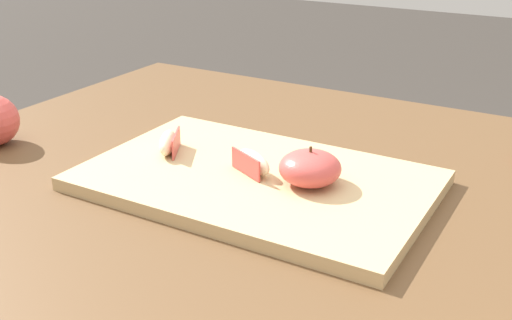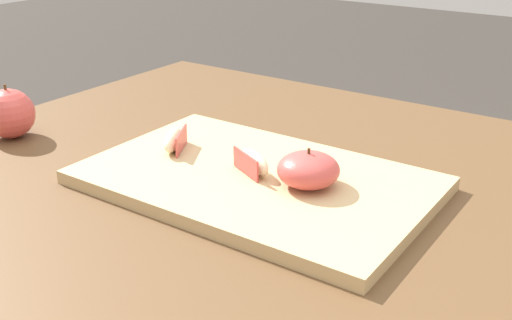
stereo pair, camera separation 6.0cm
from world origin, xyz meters
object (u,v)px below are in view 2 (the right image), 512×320
(whole_apple_pink_lady, at_px, (9,114))
(apple_wedge_back, at_px, (253,162))
(cutting_board, at_px, (256,180))
(apple_half_skin_up, at_px, (308,170))
(apple_wedge_front, at_px, (174,140))

(whole_apple_pink_lady, bearing_deg, apple_wedge_back, 9.71)
(apple_wedge_back, bearing_deg, whole_apple_pink_lady, -170.29)
(cutting_board, bearing_deg, apple_wedge_back, 160.25)
(apple_wedge_back, bearing_deg, apple_half_skin_up, 4.24)
(apple_wedge_back, bearing_deg, apple_wedge_front, 179.52)
(apple_wedge_front, bearing_deg, cutting_board, -1.35)
(apple_half_skin_up, relative_size, apple_wedge_front, 1.14)
(cutting_board, height_order, whole_apple_pink_lady, whole_apple_pink_lady)
(apple_wedge_front, height_order, apple_wedge_back, same)
(cutting_board, relative_size, apple_half_skin_up, 5.67)
(apple_half_skin_up, distance_m, apple_wedge_back, 0.08)
(cutting_board, distance_m, whole_apple_pink_lady, 0.43)
(cutting_board, bearing_deg, whole_apple_pink_lady, -170.73)
(apple_half_skin_up, bearing_deg, apple_wedge_front, -178.76)
(apple_half_skin_up, relative_size, apple_wedge_back, 1.13)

